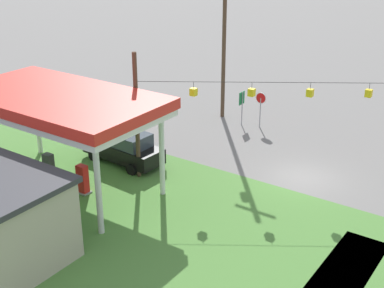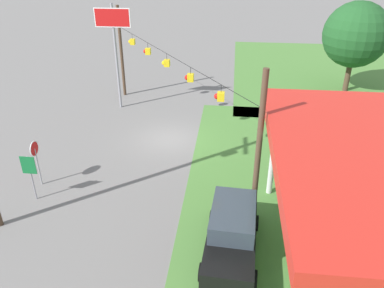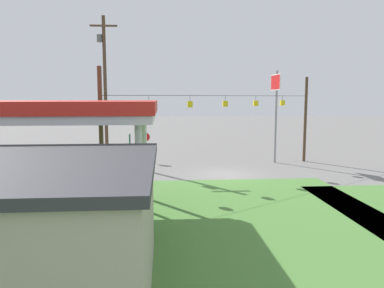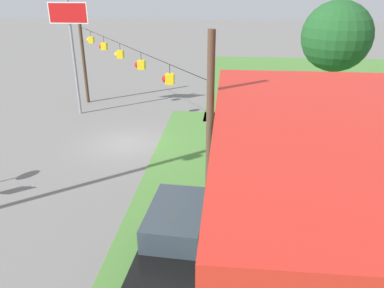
% 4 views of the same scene
% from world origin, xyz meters
% --- Properties ---
extents(ground_plane, '(160.00, 160.00, 0.00)m').
position_xyz_m(ground_plane, '(0.00, 0.00, 0.00)').
color(ground_plane, slate).
extents(grass_verge_opposite_corner, '(24.00, 24.00, 0.04)m').
position_xyz_m(grass_verge_opposite_corner, '(-16.00, 16.00, 0.02)').
color(grass_verge_opposite_corner, '#4C7F38').
rests_on(grass_verge_opposite_corner, ground).
extents(gas_station_canopy, '(10.92, 6.02, 5.25)m').
position_xyz_m(gas_station_canopy, '(10.03, 8.23, 4.75)').
color(gas_station_canopy, silver).
rests_on(gas_station_canopy, ground).
extents(fuel_pump_near, '(0.71, 0.56, 1.61)m').
position_xyz_m(fuel_pump_near, '(8.74, 8.23, 0.77)').
color(fuel_pump_near, gray).
rests_on(fuel_pump_near, ground).
extents(car_at_pumps_front, '(5.17, 2.33, 1.98)m').
position_xyz_m(car_at_pumps_front, '(9.51, 4.10, 1.01)').
color(car_at_pumps_front, black).
rests_on(car_at_pumps_front, ground).
extents(stop_sign_overhead, '(0.22, 2.52, 7.56)m').
position_xyz_m(stop_sign_overhead, '(-4.93, -4.59, 5.52)').
color(stop_sign_overhead, gray).
rests_on(stop_sign_overhead, ground).
extents(signal_span_gantry, '(15.53, 10.24, 7.08)m').
position_xyz_m(signal_span_gantry, '(-0.00, -0.02, 3.95)').
color(signal_span_gantry, '#4C3828').
rests_on(signal_span_gantry, ground).
extents(tree_west_verge, '(5.18, 5.18, 7.29)m').
position_xyz_m(tree_west_verge, '(-10.64, 13.45, 4.69)').
color(tree_west_verge, '#4C3828').
rests_on(tree_west_verge, ground).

